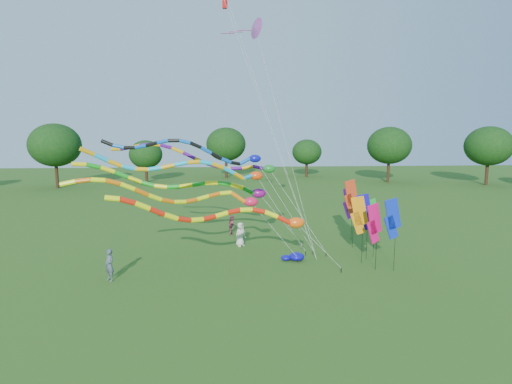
{
  "coord_description": "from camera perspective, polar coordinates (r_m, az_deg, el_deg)",
  "views": [
    {
      "loc": [
        -3.34,
        -21.83,
        8.34
      ],
      "look_at": [
        -1.42,
        3.08,
        4.8
      ],
      "focal_mm": 30.0,
      "sensor_mm": 36.0,
      "label": 1
    }
  ],
  "objects": [
    {
      "name": "person_b",
      "position": [
        25.68,
        -18.96,
        -9.19
      ],
      "size": [
        0.79,
        0.78,
        1.83
      ],
      "primitive_type": "imported",
      "rotation": [
        0.0,
        0.0,
        -0.76
      ],
      "color": "#424F5C",
      "rests_on": "ground"
    },
    {
      "name": "banner_pole_orange",
      "position": [
        27.81,
        13.58,
        -3.04
      ],
      "size": [
        1.11,
        0.5,
        4.36
      ],
      "rotation": [
        0.0,
        0.0,
        -0.38
      ],
      "color": "black",
      "rests_on": "ground"
    },
    {
      "name": "banner_pole_red",
      "position": [
        31.15,
        12.55,
        -0.63
      ],
      "size": [
        1.15,
        0.32,
        5.0
      ],
      "rotation": [
        0.0,
        0.0,
        0.21
      ],
      "color": "black",
      "rests_on": "ground"
    },
    {
      "name": "banner_pole_violet",
      "position": [
        33.45,
        12.33,
        -1.45
      ],
      "size": [
        1.16,
        0.28,
        4.18
      ],
      "rotation": [
        0.0,
        0.0,
        0.18
      ],
      "color": "black",
      "rests_on": "ground"
    },
    {
      "name": "banner_pole_blue_b",
      "position": [
        26.6,
        17.72,
        -3.42
      ],
      "size": [
        1.16,
        0.27,
        4.48
      ],
      "rotation": [
        0.0,
        0.0,
        0.16
      ],
      "color": "black",
      "rests_on": "ground"
    },
    {
      "name": "banner_pole_blue_a",
      "position": [
        28.72,
        14.2,
        -2.67
      ],
      "size": [
        1.15,
        0.3,
        4.37
      ],
      "rotation": [
        0.0,
        0.0,
        -0.19
      ],
      "color": "black",
      "rests_on": "ground"
    },
    {
      "name": "banner_pole_green",
      "position": [
        29.29,
        15.13,
        -3.27
      ],
      "size": [
        1.15,
        0.34,
        3.99
      ],
      "rotation": [
        0.0,
        0.0,
        0.22
      ],
      "color": "black",
      "rests_on": "ground"
    },
    {
      "name": "delta_kite_high_c",
      "position": [
        29.87,
        -0.1,
        21.03
      ],
      "size": [
        5.92,
        4.12,
        15.92
      ],
      "rotation": [
        0.0,
        0.0,
        0.44
      ],
      "color": "black",
      "rests_on": "ground"
    },
    {
      "name": "tube_kite_orange",
      "position": [
        24.52,
        -8.87,
        -0.46
      ],
      "size": [
        12.72,
        4.38,
        6.56
      ],
      "rotation": [
        0.0,
        0.0,
        0.3
      ],
      "color": "black",
      "rests_on": "ground"
    },
    {
      "name": "person_c",
      "position": [
        35.08,
        -3.19,
        -4.41
      ],
      "size": [
        0.61,
        0.77,
        1.55
      ],
      "primitive_type": "imported",
      "rotation": [
        0.0,
        0.0,
        1.54
      ],
      "color": "#95364F",
      "rests_on": "ground"
    },
    {
      "name": "tube_kite_blue",
      "position": [
        26.46,
        -7.16,
        5.26
      ],
      "size": [
        13.02,
        2.34,
        8.46
      ],
      "rotation": [
        0.0,
        0.0,
        0.2
      ],
      "color": "black",
      "rests_on": "ground"
    },
    {
      "name": "tube_kite_red",
      "position": [
        23.2,
        -2.93,
        -3.2
      ],
      "size": [
        12.49,
        3.35,
        5.81
      ],
      "rotation": [
        0.0,
        0.0,
        0.21
      ],
      "color": "black",
      "rests_on": "ground"
    },
    {
      "name": "tube_kite_cyan",
      "position": [
        25.02,
        -7.55,
        3.04
      ],
      "size": [
        12.75,
        4.87,
        8.01
      ],
      "rotation": [
        0.0,
        0.0,
        0.39
      ],
      "color": "black",
      "rests_on": "ground"
    },
    {
      "name": "ground",
      "position": [
        23.61,
        4.12,
        -12.65
      ],
      "size": [
        160.0,
        160.0,
        0.0
      ],
      "primitive_type": "plane",
      "color": "#295215",
      "rests_on": "ground"
    },
    {
      "name": "tube_kite_green",
      "position": [
        28.77,
        -8.15,
        1.01
      ],
      "size": [
        14.83,
        2.02,
        7.04
      ],
      "rotation": [
        0.0,
        0.0,
        0.13
      ],
      "color": "black",
      "rests_on": "ground"
    },
    {
      "name": "banner_pole_magenta_a",
      "position": [
        26.48,
        15.46,
        -4.08
      ],
      "size": [
        1.11,
        0.51,
        4.16
      ],
      "rotation": [
        0.0,
        0.0,
        0.39
      ],
      "color": "black",
      "rests_on": "ground"
    },
    {
      "name": "tree_ring",
      "position": [
        28.92,
        3.63,
        2.31
      ],
      "size": [
        113.92,
        117.15,
        9.68
      ],
      "color": "#382314",
      "rests_on": "ground"
    },
    {
      "name": "tube_kite_purple",
      "position": [
        28.9,
        -6.44,
        4.32
      ],
      "size": [
        14.35,
        3.07,
        8.18
      ],
      "rotation": [
        0.0,
        0.0,
        -0.19
      ],
      "color": "black",
      "rests_on": "ground"
    },
    {
      "name": "person_a",
      "position": [
        31.47,
        -2.1,
        -5.66
      ],
      "size": [
        1.02,
        0.97,
        1.76
      ],
      "primitive_type": "imported",
      "rotation": [
        0.0,
        0.0,
        0.66
      ],
      "color": "beige",
      "rests_on": "ground"
    },
    {
      "name": "blue_nylon_heap",
      "position": [
        28.84,
        4.83,
        -8.29
      ],
      "size": [
        1.49,
        1.51,
        0.49
      ],
      "color": "#0E0C9F",
      "rests_on": "ground"
    }
  ]
}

